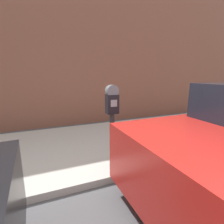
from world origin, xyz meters
TOP-DOWN VIEW (x-y plane):
  - sidewalk at (0.00, 2.20)m, footprint 24.00×2.80m
  - building_facade at (0.00, 4.27)m, footprint 24.00×0.30m
  - parking_meter at (0.23, 1.06)m, footprint 0.19×0.15m

SIDE VIEW (x-z plane):
  - sidewalk at x=0.00m, z-range 0.00..0.11m
  - parking_meter at x=0.23m, z-range 0.34..1.69m
  - building_facade at x=0.00m, z-range 0.00..5.94m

